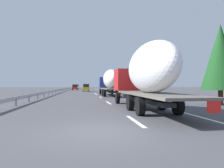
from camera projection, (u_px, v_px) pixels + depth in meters
The scene contains 19 objects.
ground_plane at pixel (86, 93), 47.04m from camera, with size 260.00×260.00×0.00m, color #424247.
lane_stripe_0 at pixel (135, 121), 9.66m from camera, with size 3.20×0.20×0.01m, color white.
lane_stripe_1 at pixel (109, 103), 19.68m from camera, with size 3.20×0.20×0.01m, color white.
lane_stripe_2 at pixel (101, 97), 28.64m from camera, with size 3.20×0.20×0.01m, color white.
lane_stripe_3 at pixel (96, 94), 37.76m from camera, with size 3.20×0.20×0.01m, color white.
lane_stripe_4 at pixel (95, 93), 41.44m from camera, with size 3.20×0.20×0.01m, color white.
lane_stripe_5 at pixel (91, 91), 63.92m from camera, with size 3.20×0.20×0.01m, color white.
edge_line_right at pixel (107, 92), 52.75m from camera, with size 110.00×0.20×0.01m, color white.
truck_lead at pixel (110, 81), 32.95m from camera, with size 14.03×2.55×4.06m.
truck_trailing at pixel (145, 73), 14.17m from camera, with size 14.04×2.55×4.36m.
car_red_compact at pixel (75, 87), 70.80m from camera, with size 4.33×1.86×1.89m.
car_yellow_coupe at pixel (86, 88), 55.25m from camera, with size 4.13×1.77×1.98m.
car_white_van at pixel (77, 87), 92.26m from camera, with size 4.29×1.78×1.96m.
road_sign at pixel (115, 82), 47.93m from camera, with size 0.10×0.90×3.44m.
tree_0 at pixel (220, 57), 17.48m from camera, with size 3.20×3.20×6.87m.
tree_1 at pixel (137, 75), 49.14m from camera, with size 3.36×3.36×6.28m.
tree_2 at pixel (128, 76), 51.31m from camera, with size 3.35×3.35×6.21m.
tree_3 at pixel (134, 70), 42.26m from camera, with size 2.95×2.95×7.59m.
guardrail_median at pixel (60, 90), 49.18m from camera, with size 94.00×0.10×0.76m.
Camera 1 is at (-7.42, 0.61, 1.68)m, focal length 33.24 mm.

